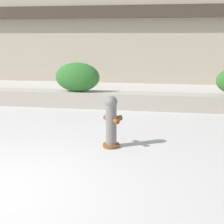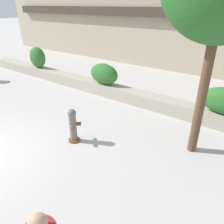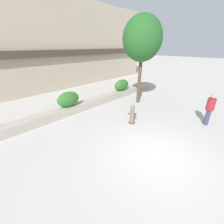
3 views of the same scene
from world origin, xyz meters
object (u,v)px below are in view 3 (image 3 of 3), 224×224
at_px(street_tree, 142,39).
at_px(fire_hydrant, 132,114).
at_px(hedge_bush_1, 68,99).
at_px(pedestrian, 210,108).
at_px(hedge_bush_2, 122,85).

bearing_deg(street_tree, fire_hydrant, -151.00).
xyz_separation_m(hedge_bush_1, fire_hydrant, (1.68, -3.62, -0.42)).
height_order(fire_hydrant, pedestrian, pedestrian).
bearing_deg(hedge_bush_2, hedge_bush_1, 180.00).
relative_size(hedge_bush_1, pedestrian, 0.84).
distance_m(hedge_bush_1, street_tree, 6.16).
xyz_separation_m(hedge_bush_2, fire_hydrant, (-3.40, -3.62, -0.40)).
height_order(hedge_bush_1, fire_hydrant, hedge_bush_1).
bearing_deg(hedge_bush_2, fire_hydrant, -133.18).
bearing_deg(hedge_bush_1, fire_hydrant, -65.07).
height_order(street_tree, pedestrian, street_tree).
relative_size(hedge_bush_2, street_tree, 0.27).
relative_size(fire_hydrant, pedestrian, 0.62).
xyz_separation_m(hedge_bush_1, street_tree, (4.76, -1.92, 3.41)).
relative_size(fire_hydrant, street_tree, 0.18).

